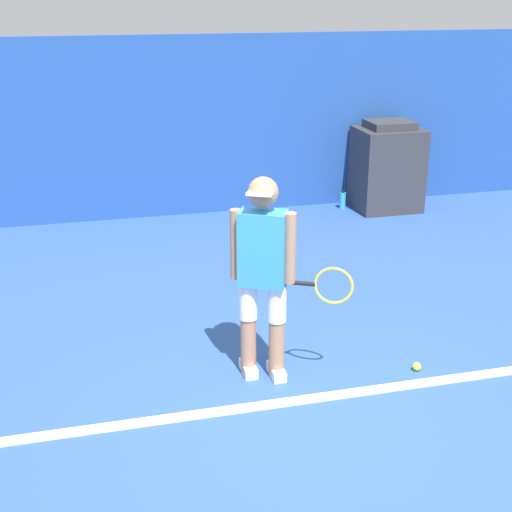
# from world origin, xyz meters

# --- Properties ---
(ground_plane) EXTENTS (24.00, 24.00, 0.00)m
(ground_plane) POSITION_xyz_m (0.00, 0.00, 0.00)
(ground_plane) COLOR #2D5193
(back_wall) EXTENTS (24.00, 0.10, 2.27)m
(back_wall) POSITION_xyz_m (0.00, 5.03, 1.13)
(back_wall) COLOR #234C99
(back_wall) RESTS_ON ground_plane
(court_baseline) EXTENTS (21.60, 0.10, 0.01)m
(court_baseline) POSITION_xyz_m (0.00, 0.28, 0.01)
(court_baseline) COLOR white
(court_baseline) RESTS_ON ground_plane
(tennis_player) EXTENTS (0.82, 0.47, 1.57)m
(tennis_player) POSITION_xyz_m (-0.15, 0.71, 0.87)
(tennis_player) COLOR #A37556
(tennis_player) RESTS_ON ground_plane
(tennis_ball) EXTENTS (0.07, 0.07, 0.07)m
(tennis_ball) POSITION_xyz_m (1.02, 0.47, 0.03)
(tennis_ball) COLOR #D1E533
(tennis_ball) RESTS_ON ground_plane
(covered_chair) EXTENTS (0.82, 0.70, 1.18)m
(covered_chair) POSITION_xyz_m (2.56, 4.57, 0.57)
(covered_chair) COLOR #333338
(covered_chair) RESTS_ON ground_plane
(water_bottle) EXTENTS (0.08, 0.08, 0.25)m
(water_bottle) POSITION_xyz_m (2.01, 4.70, 0.11)
(water_bottle) COLOR #33ADD6
(water_bottle) RESTS_ON ground_plane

